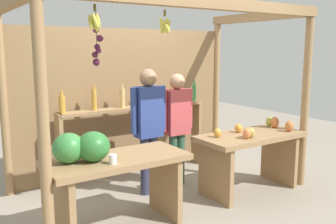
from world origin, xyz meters
The scene contains 7 objects.
ground_plane centered at (0.00, 0.00, 0.00)m, with size 12.00×12.00×0.00m, color gray.
market_stall centered at (-0.01, 0.43, 1.33)m, with size 3.45×1.87×2.31m.
fruit_counter_left centered at (-1.04, -0.65, 0.66)m, with size 1.40×0.64×1.03m.
fruit_counter_right centered at (0.93, -0.66, 0.56)m, with size 1.40×0.64×0.89m.
bottle_shelf_unit centered at (0.00, 0.66, 0.80)m, with size 2.22×0.22×1.35m.
vendor_man centered at (-0.19, -0.04, 0.93)m, with size 0.48×0.21×1.56m.
vendor_woman centered at (0.27, 0.03, 0.88)m, with size 0.48×0.20×1.48m.
Camera 1 is at (-2.43, -3.88, 1.79)m, focal length 39.72 mm.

